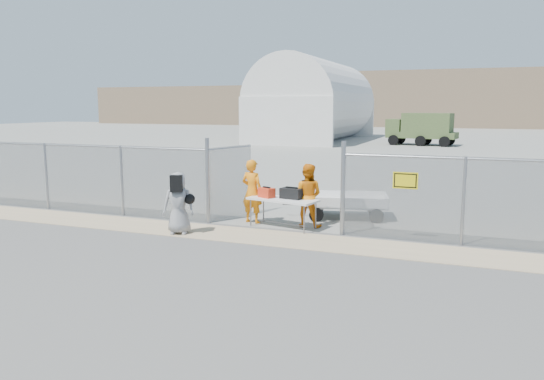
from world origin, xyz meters
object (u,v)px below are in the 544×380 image
at_px(folding_table, 283,213).
at_px(utility_trailer, 346,205).
at_px(security_worker_right, 307,195).
at_px(security_worker_left, 252,191).
at_px(visitor, 178,203).

relative_size(folding_table, utility_trailer, 0.61).
bearing_deg(security_worker_right, security_worker_left, 1.21).
relative_size(folding_table, security_worker_right, 1.09).
xyz_separation_m(folding_table, utility_trailer, (1.34, 1.98, -0.03)).
xyz_separation_m(security_worker_left, utility_trailer, (2.39, 1.70, -0.55)).
relative_size(security_worker_right, utility_trailer, 0.56).
bearing_deg(security_worker_left, security_worker_right, -166.16).
distance_m(security_worker_right, visitor, 3.59).
xyz_separation_m(folding_table, security_worker_right, (0.60, 0.37, 0.48)).
xyz_separation_m(visitor, utility_trailer, (3.71, 3.64, -0.45)).
xyz_separation_m(security_worker_left, visitor, (-1.31, -1.94, -0.10)).
bearing_deg(visitor, folding_table, 16.05).
height_order(security_worker_right, utility_trailer, security_worker_right).
xyz_separation_m(folding_table, security_worker_left, (-1.05, 0.27, 0.52)).
xyz_separation_m(folding_table, visitor, (-2.36, -1.67, 0.42)).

